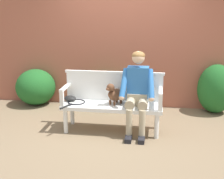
{
  "coord_description": "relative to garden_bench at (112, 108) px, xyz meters",
  "views": [
    {
      "loc": [
        0.69,
        -4.61,
        1.98
      ],
      "look_at": [
        0.0,
        0.0,
        0.71
      ],
      "focal_mm": 48.14,
      "sensor_mm": 36.0,
      "label": 1
    }
  ],
  "objects": [
    {
      "name": "bench_armrest_left_end",
      "position": [
        -0.77,
        -0.09,
        0.26
      ],
      "size": [
        0.06,
        0.52,
        0.28
      ],
      "color": "white",
      "rests_on": "garden_bench"
    },
    {
      "name": "bench_backrest",
      "position": [
        0.0,
        0.23,
        0.31
      ],
      "size": [
        1.67,
        0.06,
        0.5
      ],
      "color": "white",
      "rests_on": "garden_bench"
    },
    {
      "name": "hedge_bush_far_left",
      "position": [
        -1.8,
        1.18,
        -0.02
      ],
      "size": [
        0.82,
        0.82,
        0.75
      ],
      "primitive_type": "ellipsoid",
      "color": "#1E5B23",
      "rests_on": "ground"
    },
    {
      "name": "baseball_glove",
      "position": [
        -0.73,
        0.07,
        0.11
      ],
      "size": [
        0.27,
        0.25,
        0.09
      ],
      "primitive_type": "ellipsoid",
      "rotation": [
        0.0,
        0.0,
        -0.44
      ],
      "color": "black",
      "rests_on": "garden_bench"
    },
    {
      "name": "person_seated",
      "position": [
        0.41,
        -0.02,
        0.33
      ],
      "size": [
        0.56,
        0.66,
        1.33
      ],
      "color": "black",
      "rests_on": "ground"
    },
    {
      "name": "dog_on_bench",
      "position": [
        0.04,
        0.0,
        0.24
      ],
      "size": [
        0.29,
        0.34,
        0.36
      ],
      "color": "brown",
      "rests_on": "garden_bench"
    },
    {
      "name": "hedge_bush_mid_left",
      "position": [
        1.85,
        1.2,
        0.08
      ],
      "size": [
        0.71,
        0.68,
        0.95
      ],
      "primitive_type": "ellipsoid",
      "color": "#1E5B23",
      "rests_on": "ground"
    },
    {
      "name": "ground_plane",
      "position": [
        0.0,
        0.0,
        -0.4
      ],
      "size": [
        40.0,
        40.0,
        0.0
      ],
      "primitive_type": "plane",
      "color": "#7A664C"
    },
    {
      "name": "garden_bench",
      "position": [
        0.0,
        0.0,
        0.0
      ],
      "size": [
        1.63,
        0.52,
        0.46
      ],
      "color": "white",
      "rests_on": "ground"
    },
    {
      "name": "hedge_bush_mid_right",
      "position": [
        -0.36,
        1.18,
        -0.05
      ],
      "size": [
        0.82,
        0.66,
        0.69
      ],
      "primitive_type": "ellipsoid",
      "color": "#337538",
      "rests_on": "ground"
    },
    {
      "name": "tennis_racket",
      "position": [
        -0.61,
        -0.02,
        0.07
      ],
      "size": [
        0.38,
        0.58,
        0.03
      ],
      "color": "black",
      "rests_on": "garden_bench"
    },
    {
      "name": "brick_garden_fence",
      "position": [
        0.0,
        1.52,
        0.88
      ],
      "size": [
        8.0,
        0.3,
        2.56
      ],
      "primitive_type": "cube",
      "color": "#9E5642",
      "rests_on": "ground"
    },
    {
      "name": "bench_armrest_right_end",
      "position": [
        0.77,
        -0.09,
        0.26
      ],
      "size": [
        0.06,
        0.52,
        0.28
      ],
      "color": "white",
      "rests_on": "garden_bench"
    }
  ]
}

